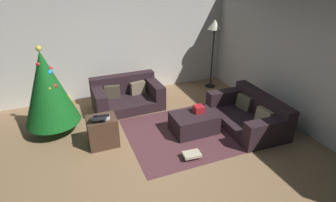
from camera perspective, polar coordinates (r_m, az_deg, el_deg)
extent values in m
plane|color=#93704C|center=(4.54, -3.08, -13.19)|extent=(6.40, 6.40, 0.00)
cube|color=silver|center=(6.77, -12.39, 11.97)|extent=(6.40, 0.12, 2.60)
cube|color=silver|center=(5.63, 28.52, 6.62)|extent=(0.12, 6.40, 2.60)
cube|color=#2D1E23|center=(6.27, -8.63, -0.40)|extent=(1.56, 1.02, 0.23)
cube|color=#2D1E23|center=(6.46, -9.72, 3.69)|extent=(1.54, 0.27, 0.46)
cube|color=#2D1E23|center=(6.32, -3.12, 2.90)|extent=(0.26, 0.99, 0.33)
cube|color=#2D1E23|center=(6.04, -14.74, 0.91)|extent=(0.26, 0.99, 0.33)
cube|color=#8C7A5B|center=(6.38, -6.54, 2.85)|extent=(0.37, 0.17, 0.30)
cube|color=brown|center=(6.25, -11.93, 1.93)|extent=(0.38, 0.18, 0.30)
cube|color=#2D1E23|center=(5.70, 16.28, -4.22)|extent=(1.06, 1.71, 0.20)
cube|color=#2D1E23|center=(5.76, 19.73, -0.72)|extent=(0.32, 1.67, 0.45)
cube|color=#2D1E23|center=(5.10, 21.11, -5.42)|extent=(1.00, 0.29, 0.31)
cube|color=#2D1E23|center=(6.10, 12.85, 0.98)|extent=(1.00, 0.29, 0.31)
cube|color=tan|center=(5.45, 20.06, -3.20)|extent=(0.16, 0.36, 0.31)
cube|color=brown|center=(5.91, 16.16, -0.29)|extent=(0.21, 0.38, 0.31)
cube|color=#2D1E23|center=(5.26, 5.59, -4.73)|extent=(0.87, 0.60, 0.38)
cube|color=red|center=(5.23, 6.64, -1.73)|extent=(0.20, 0.20, 0.14)
cube|color=black|center=(5.36, 6.89, -1.74)|extent=(0.07, 0.17, 0.02)
cylinder|color=brown|center=(5.73, -23.13, -5.05)|extent=(0.10, 0.10, 0.24)
cone|color=#14611E|center=(5.38, -24.64, 2.55)|extent=(1.02, 1.02, 1.42)
sphere|color=red|center=(5.21, -23.26, 3.01)|extent=(0.09, 0.09, 0.09)
sphere|color=yellow|center=(5.50, -20.74, 0.83)|extent=(0.08, 0.08, 0.08)
sphere|color=red|center=(5.24, -24.08, 6.44)|extent=(0.08, 0.08, 0.08)
sphere|color=#CC33BF|center=(5.30, -26.22, 7.13)|extent=(0.08, 0.08, 0.08)
sphere|color=#2699E5|center=(5.21, -24.01, 5.85)|extent=(0.08, 0.08, 0.08)
sphere|color=#2699E5|center=(5.20, -24.23, 5.59)|extent=(0.08, 0.08, 0.08)
sphere|color=yellow|center=(5.16, -24.20, 2.49)|extent=(0.05, 0.05, 0.05)
sphere|color=red|center=(5.18, -26.24, 7.18)|extent=(0.07, 0.07, 0.07)
sphere|color=orange|center=(5.74, -19.99, -0.62)|extent=(0.08, 0.08, 0.08)
sphere|color=orange|center=(5.41, -20.18, -1.96)|extent=(0.08, 0.08, 0.08)
sphere|color=#F2D84C|center=(5.16, -26.18, 10.18)|extent=(0.10, 0.10, 0.10)
cube|color=#4C3323|center=(4.96, -13.94, -6.39)|extent=(0.52, 0.44, 0.55)
cube|color=silver|center=(4.82, -14.29, -3.53)|extent=(0.34, 0.27, 0.02)
cube|color=black|center=(4.64, -14.44, -3.15)|extent=(0.34, 0.26, 0.08)
cube|color=#4C423D|center=(4.65, 4.80, -11.93)|extent=(0.24, 0.21, 0.03)
cube|color=#387A47|center=(4.62, 5.01, -11.72)|extent=(0.28, 0.17, 0.03)
cube|color=beige|center=(4.59, 5.16, -11.39)|extent=(0.32, 0.23, 0.05)
cylinder|color=black|center=(7.52, 9.09, 3.28)|extent=(0.28, 0.28, 0.02)
cylinder|color=black|center=(7.26, 9.51, 8.93)|extent=(0.04, 0.04, 1.57)
cone|color=beige|center=(7.06, 10.07, 15.98)|extent=(0.36, 0.36, 0.24)
cube|color=brown|center=(5.36, 5.51, -6.46)|extent=(2.60, 2.00, 0.01)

